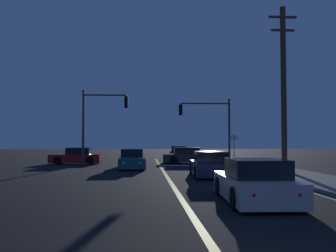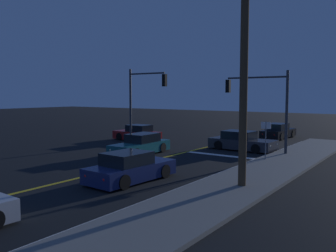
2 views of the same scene
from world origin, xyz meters
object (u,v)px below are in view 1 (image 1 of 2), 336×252
at_px(car_mid_block_teal, 132,160).
at_px(traffic_signal_far_left, 99,115).
at_px(car_lead_oncoming_red, 76,157).
at_px(car_parked_curb_silver, 255,183).
at_px(street_sign_corner, 234,145).
at_px(car_distant_tail_black, 178,153).
at_px(traffic_signal_near_right, 210,120).
at_px(car_side_waiting_charcoal, 189,156).
at_px(utility_pole_right, 284,87).
at_px(car_following_oncoming_navy, 210,165).

bearing_deg(car_mid_block_teal, traffic_signal_far_left, -54.66).
height_order(car_lead_oncoming_red, traffic_signal_far_left, traffic_signal_far_left).
bearing_deg(traffic_signal_far_left, car_parked_curb_silver, -68.61).
distance_m(traffic_signal_far_left, street_sign_corner, 10.73).
bearing_deg(car_distant_tail_black, traffic_signal_near_right, -75.64).
height_order(car_lead_oncoming_red, traffic_signal_near_right, traffic_signal_near_right).
bearing_deg(car_side_waiting_charcoal, car_distant_tail_black, -176.25).
distance_m(car_distant_tail_black, car_lead_oncoming_red, 12.58).
xyz_separation_m(car_distant_tail_black, car_side_waiting_charcoal, (0.17, -8.26, 0.00)).
bearing_deg(car_mid_block_teal, car_distant_tail_black, -110.42).
bearing_deg(traffic_signal_near_right, utility_pole_right, 106.32).
relative_size(car_lead_oncoming_red, street_sign_corner, 1.74).
bearing_deg(utility_pole_right, car_parked_curb_silver, -116.00).
height_order(traffic_signal_far_left, street_sign_corner, traffic_signal_far_left).
distance_m(car_distant_tail_black, traffic_signal_far_left, 13.01).
distance_m(car_lead_oncoming_red, street_sign_corner, 12.91).
relative_size(car_distant_tail_black, street_sign_corner, 1.94).
bearing_deg(car_parked_curb_silver, traffic_signal_near_right, 86.05).
distance_m(car_following_oncoming_navy, car_mid_block_teal, 7.46).
relative_size(car_following_oncoming_navy, utility_pole_right, 0.45).
xyz_separation_m(utility_pole_right, street_sign_corner, (-1.40, 6.45, -3.51)).
bearing_deg(traffic_signal_near_right, car_mid_block_teal, 37.19).
xyz_separation_m(traffic_signal_far_left, street_sign_corner, (10.38, -1.40, -2.31)).
xyz_separation_m(car_distant_tail_black, traffic_signal_near_right, (1.89, -8.92, 3.08)).
distance_m(car_following_oncoming_navy, traffic_signal_near_right, 11.50).
distance_m(car_following_oncoming_navy, car_parked_curb_silver, 8.26).
bearing_deg(car_following_oncoming_navy, car_mid_block_teal, 128.71).
bearing_deg(car_parked_curb_silver, car_mid_block_teal, 109.07).
bearing_deg(car_parked_curb_silver, street_sign_corner, 80.52).
bearing_deg(traffic_signal_far_left, car_side_waiting_charcoal, 15.62).
relative_size(car_distant_tail_black, car_following_oncoming_navy, 1.04).
xyz_separation_m(traffic_signal_near_right, traffic_signal_far_left, (-9.07, -1.40, 0.25)).
xyz_separation_m(car_distant_tail_black, street_sign_corner, (3.20, -11.72, 1.02)).
xyz_separation_m(car_mid_block_teal, car_parked_curb_silver, (4.29, -14.29, 0.00)).
relative_size(car_mid_block_teal, street_sign_corner, 1.99).
distance_m(car_distant_tail_black, traffic_signal_near_right, 9.63).
height_order(car_distant_tail_black, street_sign_corner, street_sign_corner).
bearing_deg(traffic_signal_near_right, car_parked_curb_silver, 83.69).
height_order(car_mid_block_teal, utility_pole_right, utility_pole_right).
xyz_separation_m(car_lead_oncoming_red, utility_pole_right, (13.86, -9.66, 4.53)).
distance_m(utility_pole_right, street_sign_corner, 7.47).
bearing_deg(traffic_signal_near_right, car_distant_tail_black, -78.05).
bearing_deg(traffic_signal_far_left, utility_pole_right, -33.68).
relative_size(car_mid_block_teal, utility_pole_right, 0.48).
relative_size(car_side_waiting_charcoal, utility_pole_right, 0.47).
height_order(car_following_oncoming_navy, car_mid_block_teal, same).
xyz_separation_m(car_side_waiting_charcoal, utility_pole_right, (4.43, -9.91, 4.53)).
bearing_deg(car_following_oncoming_navy, traffic_signal_far_left, 129.29).
bearing_deg(street_sign_corner, car_following_oncoming_navy, -112.35).
bearing_deg(utility_pole_right, car_following_oncoming_navy, -160.84).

